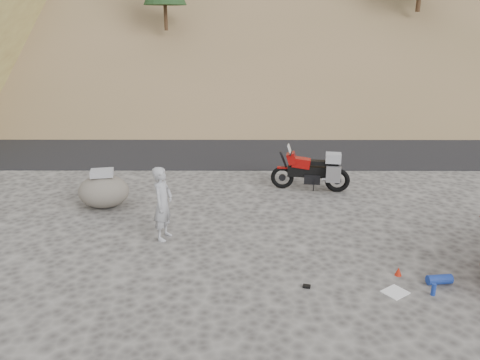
{
  "coord_description": "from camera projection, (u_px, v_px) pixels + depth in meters",
  "views": [
    {
      "loc": [
        -0.47,
        -8.94,
        4.57
      ],
      "look_at": [
        -0.51,
        1.61,
        1.0
      ],
      "focal_mm": 35.0,
      "sensor_mm": 36.0,
      "label": 1
    }
  ],
  "objects": [
    {
      "name": "gear_bottle",
      "position": [
        434.0,
        290.0,
        8.21
      ],
      "size": [
        0.08,
        0.08,
        0.22
      ],
      "primitive_type": "cylinder",
      "rotation": [
        0.0,
        0.0,
        -0.02
      ],
      "color": "navy",
      "rests_on": "ground"
    },
    {
      "name": "gear_funnel",
      "position": [
        398.0,
        271.0,
        8.86
      ],
      "size": [
        0.15,
        0.15,
        0.17
      ],
      "primitive_type": "cone",
      "rotation": [
        0.0,
        0.0,
        0.18
      ],
      "color": "#B41F0C",
      "rests_on": "ground"
    },
    {
      "name": "gear_glove_a",
      "position": [
        307.0,
        286.0,
        8.48
      ],
      "size": [
        0.16,
        0.13,
        0.04
      ],
      "primitive_type": "cube",
      "rotation": [
        0.0,
        0.0,
        -0.25
      ],
      "color": "black",
      "rests_on": "ground"
    },
    {
      "name": "gear_white_cloth",
      "position": [
        395.0,
        292.0,
        8.32
      ],
      "size": [
        0.54,
        0.53,
        0.01
      ],
      "primitive_type": "cube",
      "rotation": [
        0.0,
        0.0,
        0.62
      ],
      "color": "white",
      "rests_on": "ground"
    },
    {
      "name": "road",
      "position": [
        253.0,
        144.0,
        18.46
      ],
      "size": [
        120.0,
        7.0,
        0.05
      ],
      "primitive_type": "cube",
      "color": "black",
      "rests_on": "ground"
    },
    {
      "name": "boulder",
      "position": [
        104.0,
        190.0,
        12.07
      ],
      "size": [
        1.31,
        1.12,
        1.02
      ],
      "rotation": [
        0.0,
        0.0,
        -0.02
      ],
      "color": "#5F5951",
      "rests_on": "ground"
    },
    {
      "name": "man",
      "position": [
        165.0,
        238.0,
        10.43
      ],
      "size": [
        0.54,
        0.69,
        1.66
      ],
      "primitive_type": "imported",
      "rotation": [
        0.0,
        0.0,
        1.3
      ],
      "color": "#97989C",
      "rests_on": "ground"
    },
    {
      "name": "motorcycle",
      "position": [
        314.0,
        171.0,
        13.22
      ],
      "size": [
        2.23,
        0.86,
        1.33
      ],
      "rotation": [
        0.0,
        0.0,
        -0.16
      ],
      "color": "black",
      "rests_on": "ground"
    },
    {
      "name": "ground",
      "position": [
        264.0,
        249.0,
        9.93
      ],
      "size": [
        140.0,
        140.0,
        0.0
      ],
      "primitive_type": "plane",
      "color": "#44413E",
      "rests_on": "ground"
    },
    {
      "name": "gear_blue_mat",
      "position": [
        439.0,
        279.0,
        8.57
      ],
      "size": [
        0.48,
        0.24,
        0.18
      ],
      "primitive_type": "cylinder",
      "rotation": [
        0.0,
        1.57,
        0.12
      ],
      "color": "navy",
      "rests_on": "ground"
    }
  ]
}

